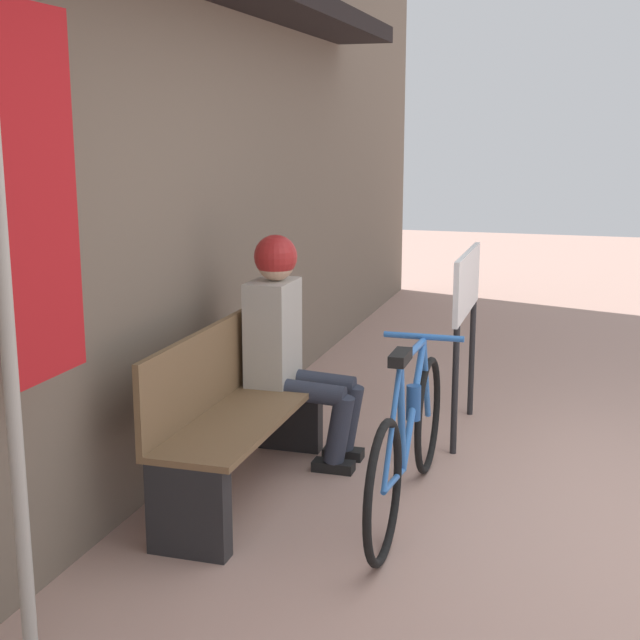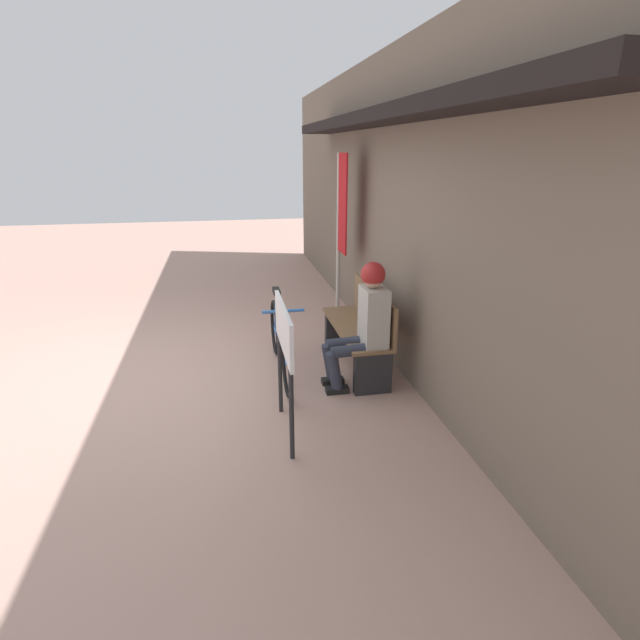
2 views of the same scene
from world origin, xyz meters
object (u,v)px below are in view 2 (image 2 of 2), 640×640
bicycle (280,340)px  banner_pole (341,217)px  person_seated (365,318)px  park_bench_near (360,331)px  signboard (284,339)px

bicycle → banner_pole: banner_pole is taller
person_seated → bicycle: bearing=-122.2°
park_bench_near → banner_pole: (-1.42, 0.12, 1.01)m
park_bench_near → person_seated: (0.51, -0.10, 0.33)m
bicycle → banner_pole: size_ratio=0.77×
bicycle → signboard: bearing=-4.6°
signboard → person_seated: bearing=130.0°
person_seated → signboard: bearing=-50.0°
bicycle → signboard: (1.19, -0.10, 0.47)m
park_bench_near → person_seated: person_seated is taller
park_bench_near → banner_pole: 1.75m
banner_pole → signboard: bearing=-22.0°
banner_pole → person_seated: bearing=-6.4°
park_bench_near → banner_pole: banner_pole is taller
person_seated → banner_pole: (-1.94, 0.22, 0.69)m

